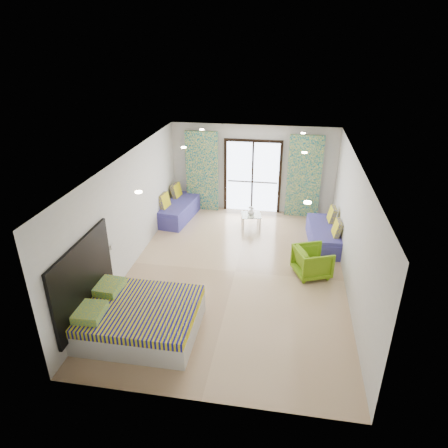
% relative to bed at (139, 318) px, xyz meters
% --- Properties ---
extents(floor, '(5.00, 7.50, 0.01)m').
position_rel_bed_xyz_m(floor, '(1.48, 2.37, -0.30)').
color(floor, tan).
rests_on(floor, ground).
extents(ceiling, '(5.00, 7.50, 0.01)m').
position_rel_bed_xyz_m(ceiling, '(1.48, 2.37, 2.40)').
color(ceiling, silver).
rests_on(ceiling, ground).
extents(wall_back, '(5.00, 0.01, 2.70)m').
position_rel_bed_xyz_m(wall_back, '(1.48, 6.12, 1.05)').
color(wall_back, silver).
rests_on(wall_back, ground).
extents(wall_front, '(5.00, 0.01, 2.70)m').
position_rel_bed_xyz_m(wall_front, '(1.48, -1.38, 1.05)').
color(wall_front, silver).
rests_on(wall_front, ground).
extents(wall_left, '(0.01, 7.50, 2.70)m').
position_rel_bed_xyz_m(wall_left, '(-1.02, 2.37, 1.05)').
color(wall_left, silver).
rests_on(wall_left, ground).
extents(wall_right, '(0.01, 7.50, 2.70)m').
position_rel_bed_xyz_m(wall_right, '(3.98, 2.37, 1.05)').
color(wall_right, silver).
rests_on(wall_right, ground).
extents(balcony_door, '(1.76, 0.08, 2.28)m').
position_rel_bed_xyz_m(balcony_door, '(1.48, 6.09, 0.96)').
color(balcony_door, black).
rests_on(balcony_door, floor).
extents(balcony_rail, '(1.52, 0.03, 0.04)m').
position_rel_bed_xyz_m(balcony_rail, '(1.48, 6.10, 0.65)').
color(balcony_rail, '#595451').
rests_on(balcony_rail, balcony_door).
extents(curtain_left, '(1.00, 0.10, 2.50)m').
position_rel_bed_xyz_m(curtain_left, '(-0.07, 5.94, 0.95)').
color(curtain_left, beige).
rests_on(curtain_left, floor).
extents(curtain_right, '(1.00, 0.10, 2.50)m').
position_rel_bed_xyz_m(curtain_right, '(3.03, 5.94, 0.95)').
color(curtain_right, beige).
rests_on(curtain_right, floor).
extents(downlight_a, '(0.12, 0.12, 0.02)m').
position_rel_bed_xyz_m(downlight_a, '(0.08, 0.37, 2.37)').
color(downlight_a, '#FFE0B2').
rests_on(downlight_a, ceiling).
extents(downlight_b, '(0.12, 0.12, 0.02)m').
position_rel_bed_xyz_m(downlight_b, '(2.88, 0.37, 2.37)').
color(downlight_b, '#FFE0B2').
rests_on(downlight_b, ceiling).
extents(downlight_c, '(0.12, 0.12, 0.02)m').
position_rel_bed_xyz_m(downlight_c, '(0.08, 3.37, 2.37)').
color(downlight_c, '#FFE0B2').
rests_on(downlight_c, ceiling).
extents(downlight_d, '(0.12, 0.12, 0.02)m').
position_rel_bed_xyz_m(downlight_d, '(2.88, 3.37, 2.37)').
color(downlight_d, '#FFE0B2').
rests_on(downlight_d, ceiling).
extents(downlight_e, '(0.12, 0.12, 0.02)m').
position_rel_bed_xyz_m(downlight_e, '(0.08, 5.37, 2.37)').
color(downlight_e, '#FFE0B2').
rests_on(downlight_e, ceiling).
extents(downlight_f, '(0.12, 0.12, 0.02)m').
position_rel_bed_xyz_m(downlight_f, '(2.88, 5.37, 2.37)').
color(downlight_f, '#FFE0B2').
rests_on(downlight_f, ceiling).
extents(headboard, '(0.06, 2.10, 1.50)m').
position_rel_bed_xyz_m(headboard, '(-0.98, -0.00, 0.75)').
color(headboard, black).
rests_on(headboard, floor).
extents(switch_plate, '(0.02, 0.10, 0.10)m').
position_rel_bed_xyz_m(switch_plate, '(-0.99, 1.25, 0.75)').
color(switch_plate, silver).
rests_on(switch_plate, wall_left).
extents(bed, '(2.10, 1.71, 0.72)m').
position_rel_bed_xyz_m(bed, '(0.00, 0.00, 0.00)').
color(bed, silver).
rests_on(bed, floor).
extents(daybed_left, '(0.98, 1.98, 0.94)m').
position_rel_bed_xyz_m(daybed_left, '(-0.64, 5.11, -0.01)').
color(daybed_left, '#423E95').
rests_on(daybed_left, floor).
extents(daybed_right, '(0.83, 1.87, 0.90)m').
position_rel_bed_xyz_m(daybed_right, '(3.59, 4.11, -0.02)').
color(daybed_right, '#423E95').
rests_on(daybed_right, floor).
extents(coffee_table, '(0.65, 0.65, 0.64)m').
position_rel_bed_xyz_m(coffee_table, '(1.58, 4.92, 0.02)').
color(coffee_table, silver).
rests_on(coffee_table, floor).
extents(vase, '(0.26, 0.27, 0.21)m').
position_rel_bed_xyz_m(vase, '(1.58, 4.89, 0.17)').
color(vase, white).
rests_on(vase, coffee_table).
extents(armchair, '(0.93, 0.96, 0.77)m').
position_rel_bed_xyz_m(armchair, '(3.24, 2.53, 0.08)').
color(armchair, '#6B9D14').
rests_on(armchair, floor).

